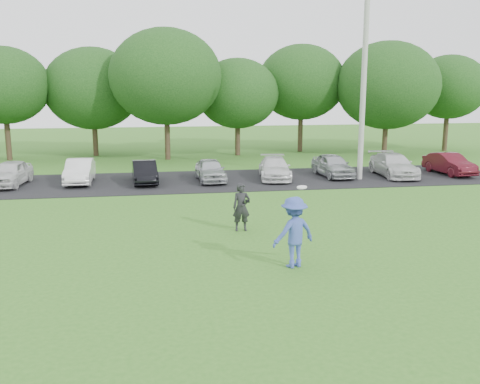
# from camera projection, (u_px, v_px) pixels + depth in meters

# --- Properties ---
(ground) EXTENTS (100.00, 100.00, 0.00)m
(ground) POSITION_uv_depth(u_px,v_px,m) (259.00, 259.00, 15.58)
(ground) COLOR #336C1F
(ground) RESTS_ON ground
(parking_lot) EXTENTS (32.00, 6.50, 0.03)m
(parking_lot) POSITION_uv_depth(u_px,v_px,m) (211.00, 181.00, 28.15)
(parking_lot) COLOR black
(parking_lot) RESTS_ON ground
(utility_pole) EXTENTS (0.28, 0.28, 10.54)m
(utility_pole) POSITION_uv_depth(u_px,v_px,m) (364.00, 79.00, 27.51)
(utility_pole) COLOR #ACACA7
(utility_pole) RESTS_ON ground
(frisbee_player) EXTENTS (1.46, 1.13, 2.32)m
(frisbee_player) POSITION_uv_depth(u_px,v_px,m) (294.00, 232.00, 14.76)
(frisbee_player) COLOR #3C50A9
(frisbee_player) RESTS_ON ground
(camera_bystander) EXTENTS (0.61, 0.43, 1.67)m
(camera_bystander) POSITION_uv_depth(u_px,v_px,m) (241.00, 207.00, 18.45)
(camera_bystander) COLOR black
(camera_bystander) RESTS_ON ground
(parked_cars) EXTENTS (28.54, 4.62, 1.23)m
(parked_cars) POSITION_uv_depth(u_px,v_px,m) (206.00, 169.00, 27.93)
(parked_cars) COLOR black
(parked_cars) RESTS_ON parking_lot
(tree_row) EXTENTS (42.39, 9.85, 8.64)m
(tree_row) POSITION_uv_depth(u_px,v_px,m) (217.00, 85.00, 36.85)
(tree_row) COLOR #38281C
(tree_row) RESTS_ON ground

